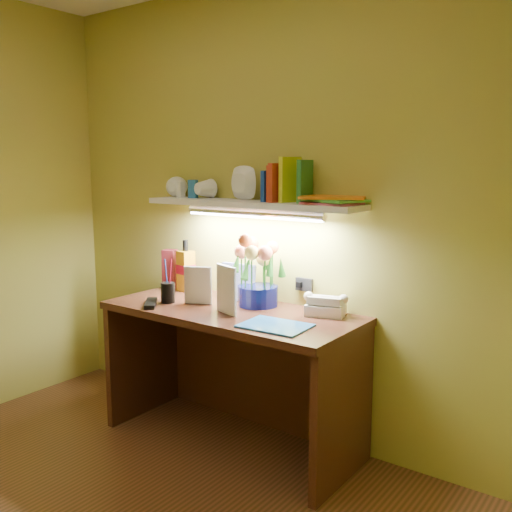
{
  "coord_description": "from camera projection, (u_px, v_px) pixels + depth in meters",
  "views": [
    {
      "loc": [
        1.85,
        -1.09,
        1.51
      ],
      "look_at": [
        0.06,
        1.35,
        1.02
      ],
      "focal_mm": 40.0,
      "sensor_mm": 36.0,
      "label": 1
    }
  ],
  "objects": [
    {
      "name": "desk",
      "position": [
        231.0,
        377.0,
        3.08
      ],
      "size": [
        1.4,
        0.6,
        0.75
      ],
      "primitive_type": "cube",
      "color": "#34190E",
      "rests_on": "ground"
    },
    {
      "name": "flower_bouquet",
      "position": [
        258.0,
        271.0,
        3.07
      ],
      "size": [
        0.25,
        0.25,
        0.38
      ],
      "primitive_type": null,
      "rotation": [
        0.0,
        0.0,
        -0.04
      ],
      "color": "#070B3D",
      "rests_on": "desk"
    },
    {
      "name": "telephone",
      "position": [
        326.0,
        304.0,
        2.9
      ],
      "size": [
        0.22,
        0.19,
        0.11
      ],
      "primitive_type": null,
      "rotation": [
        0.0,
        0.0,
        0.28
      ],
      "color": "beige",
      "rests_on": "desk"
    },
    {
      "name": "desk_clock",
      "position": [
        336.0,
        308.0,
        2.87
      ],
      "size": [
        0.09,
        0.06,
        0.09
      ],
      "primitive_type": "cube",
      "rotation": [
        0.0,
        0.0,
        -0.24
      ],
      "color": "silver",
      "rests_on": "desk"
    },
    {
      "name": "whisky_bottle",
      "position": [
        186.0,
        265.0,
        3.45
      ],
      "size": [
        0.1,
        0.1,
        0.31
      ],
      "primitive_type": null,
      "rotation": [
        0.0,
        0.0,
        -0.17
      ],
      "color": "#BF7E10",
      "rests_on": "desk"
    },
    {
      "name": "whisky_box",
      "position": [
        170.0,
        269.0,
        3.52
      ],
      "size": [
        0.1,
        0.1,
        0.24
      ],
      "primitive_type": "cube",
      "rotation": [
        0.0,
        0.0,
        0.35
      ],
      "color": "#5B1417",
      "rests_on": "desk"
    },
    {
      "name": "pen_cup",
      "position": [
        168.0,
        286.0,
        3.16
      ],
      "size": [
        0.1,
        0.1,
        0.19
      ],
      "primitive_type": "cylinder",
      "rotation": [
        0.0,
        0.0,
        0.42
      ],
      "color": "black",
      "rests_on": "desk"
    },
    {
      "name": "art_card",
      "position": [
        238.0,
        282.0,
        3.21
      ],
      "size": [
        0.21,
        0.06,
        0.21
      ],
      "primitive_type": null,
      "rotation": [
        0.0,
        0.0,
        0.06
      ],
      "color": "silver",
      "rests_on": "desk"
    },
    {
      "name": "tv_remote",
      "position": [
        151.0,
        303.0,
        3.11
      ],
      "size": [
        0.18,
        0.19,
        0.02
      ],
      "primitive_type": "cube",
      "rotation": [
        0.0,
        0.0,
        0.72
      ],
      "color": "black",
      "rests_on": "desk"
    },
    {
      "name": "blue_folder",
      "position": [
        275.0,
        326.0,
        2.7
      ],
      "size": [
        0.33,
        0.25,
        0.01
      ],
      "primitive_type": "cube",
      "rotation": [
        0.0,
        0.0,
        0.06
      ],
      "color": "#296EB3",
      "rests_on": "desk"
    },
    {
      "name": "desk_book_a",
      "position": [
        184.0,
        285.0,
        3.13
      ],
      "size": [
        0.15,
        0.08,
        0.21
      ],
      "primitive_type": "imported",
      "rotation": [
        0.0,
        0.0,
        0.39
      ],
      "color": "beige",
      "rests_on": "desk"
    },
    {
      "name": "desk_book_b",
      "position": [
        217.0,
        286.0,
        2.99
      ],
      "size": [
        0.18,
        0.08,
        0.25
      ],
      "primitive_type": "imported",
      "rotation": [
        0.0,
        0.0,
        -0.36
      ],
      "color": "white",
      "rests_on": "desk"
    },
    {
      "name": "wall_shelf",
      "position": [
        252.0,
        197.0,
        3.07
      ],
      "size": [
        1.32,
        0.33,
        0.26
      ],
      "color": "white",
      "rests_on": "ground"
    }
  ]
}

